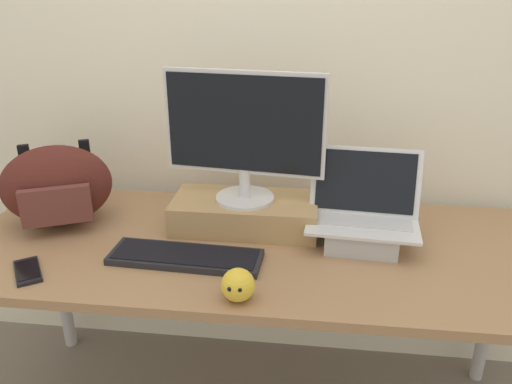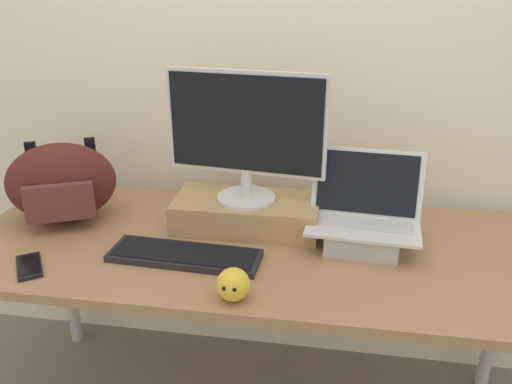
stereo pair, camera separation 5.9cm
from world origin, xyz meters
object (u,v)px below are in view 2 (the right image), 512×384
at_px(toner_box_yellow, 247,213).
at_px(desktop_monitor, 246,133).
at_px(messenger_backpack, 62,183).
at_px(external_keyboard, 185,255).
at_px(plush_toy, 233,284).
at_px(cell_phone, 29,266).
at_px(open_laptop, 363,227).

xyz_separation_m(toner_box_yellow, desktop_monitor, (-0.00, -0.00, 0.28)).
bearing_deg(messenger_backpack, toner_box_yellow, -19.89).
bearing_deg(external_keyboard, desktop_monitor, 61.08).
bearing_deg(external_keyboard, plush_toy, -41.34).
distance_m(desktop_monitor, messenger_backpack, 0.66).
height_order(external_keyboard, cell_phone, external_keyboard).
bearing_deg(open_laptop, messenger_backpack, -177.02).
height_order(messenger_backpack, cell_phone, messenger_backpack).
distance_m(toner_box_yellow, messenger_backpack, 0.64).
distance_m(desktop_monitor, open_laptop, 0.47).
bearing_deg(open_laptop, cell_phone, -158.53).
xyz_separation_m(toner_box_yellow, messenger_backpack, (-0.64, -0.04, 0.09)).
height_order(messenger_backpack, plush_toy, messenger_backpack).
bearing_deg(open_laptop, plush_toy, -129.63).
distance_m(open_laptop, plush_toy, 0.50).
bearing_deg(plush_toy, cell_phone, 174.67).
height_order(toner_box_yellow, external_keyboard, toner_box_yellow).
xyz_separation_m(desktop_monitor, plush_toy, (0.04, -0.42, -0.29)).
relative_size(external_keyboard, plush_toy, 5.18).
bearing_deg(open_laptop, toner_box_yellow, 174.63).
distance_m(open_laptop, cell_phone, 1.01).
bearing_deg(plush_toy, desktop_monitor, 95.47).
distance_m(messenger_backpack, plush_toy, 0.78).
distance_m(toner_box_yellow, desktop_monitor, 0.28).
bearing_deg(toner_box_yellow, messenger_backpack, -176.27).
bearing_deg(external_keyboard, toner_box_yellow, 61.17).
distance_m(toner_box_yellow, open_laptop, 0.39).
xyz_separation_m(toner_box_yellow, plush_toy, (0.04, -0.42, -0.01)).
xyz_separation_m(external_keyboard, plush_toy, (0.19, -0.18, 0.03)).
xyz_separation_m(cell_phone, plush_toy, (0.62, -0.06, 0.04)).
bearing_deg(cell_phone, open_laptop, -17.19).
bearing_deg(desktop_monitor, open_laptop, -2.93).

